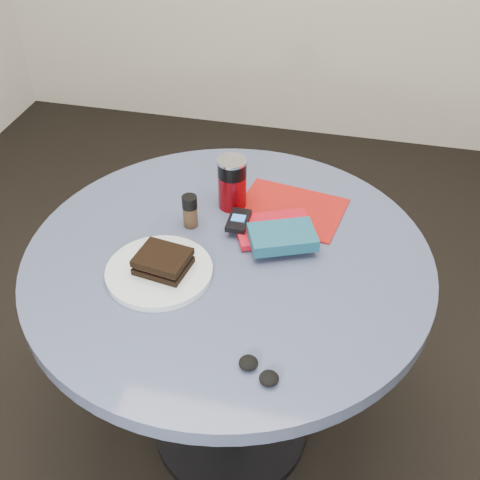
% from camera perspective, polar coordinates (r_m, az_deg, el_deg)
% --- Properties ---
extents(ground, '(4.00, 4.00, 0.00)m').
position_cam_1_polar(ground, '(2.04, -0.86, -17.52)').
color(ground, black).
rests_on(ground, ground).
extents(table, '(1.00, 1.00, 0.75)m').
position_cam_1_polar(table, '(1.58, -1.06, -5.83)').
color(table, black).
rests_on(table, ground).
extents(plate, '(0.32, 0.32, 0.02)m').
position_cam_1_polar(plate, '(1.42, -7.66, -2.98)').
color(plate, white).
rests_on(plate, table).
extents(sandwich, '(0.13, 0.12, 0.04)m').
position_cam_1_polar(sandwich, '(1.41, -7.32, -2.03)').
color(sandwich, black).
rests_on(sandwich, plate).
extents(soda_can, '(0.10, 0.10, 0.14)m').
position_cam_1_polar(soda_can, '(1.59, -0.75, 5.41)').
color(soda_can, '#650509').
rests_on(soda_can, table).
extents(pepper_grinder, '(0.05, 0.05, 0.09)m').
position_cam_1_polar(pepper_grinder, '(1.54, -4.76, 2.76)').
color(pepper_grinder, '#422D1C').
rests_on(pepper_grinder, table).
extents(magazine, '(0.30, 0.25, 0.00)m').
position_cam_1_polar(magazine, '(1.62, 4.82, 2.92)').
color(magazine, maroon).
rests_on(magazine, table).
extents(red_book, '(0.23, 0.19, 0.02)m').
position_cam_1_polar(red_book, '(1.53, 3.23, 1.07)').
color(red_book, '#AC0D1D').
rests_on(red_book, magazine).
extents(novel, '(0.19, 0.16, 0.03)m').
position_cam_1_polar(novel, '(1.47, 4.04, 0.29)').
color(novel, navy).
rests_on(novel, red_book).
extents(mp3_player, '(0.05, 0.09, 0.02)m').
position_cam_1_polar(mp3_player, '(1.53, -0.15, 1.87)').
color(mp3_player, black).
rests_on(mp3_player, red_book).
extents(headphones, '(0.10, 0.08, 0.02)m').
position_cam_1_polar(headphones, '(1.21, 1.77, -12.27)').
color(headphones, black).
rests_on(headphones, table).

